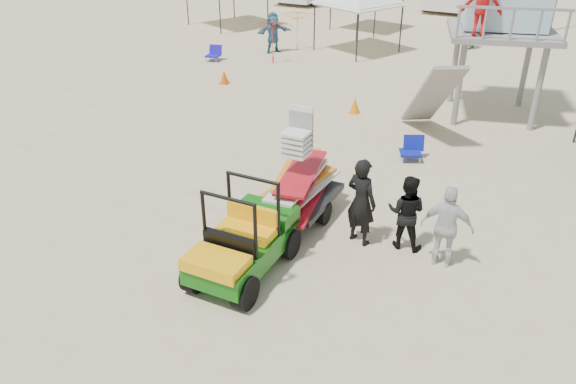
% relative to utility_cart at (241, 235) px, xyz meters
% --- Properties ---
extents(ground, '(140.00, 140.00, 0.00)m').
position_rel_utility_cart_xyz_m(ground, '(-0.11, -1.92, -0.83)').
color(ground, beige).
rests_on(ground, ground).
extents(utility_cart, '(1.27, 2.37, 1.78)m').
position_rel_utility_cart_xyz_m(utility_cart, '(0.00, 0.00, 0.00)').
color(utility_cart, '#0F590E').
rests_on(utility_cart, ground).
extents(surf_trailer, '(1.37, 2.44, 2.21)m').
position_rel_utility_cart_xyz_m(surf_trailer, '(0.01, 2.33, 0.08)').
color(surf_trailer, black).
rests_on(surf_trailer, ground).
extents(man_left, '(0.76, 0.61, 1.83)m').
position_rel_utility_cart_xyz_m(man_left, '(1.52, 2.03, 0.09)').
color(man_left, black).
rests_on(man_left, ground).
extents(man_mid, '(0.80, 0.65, 1.56)m').
position_rel_utility_cart_xyz_m(man_mid, '(2.37, 2.28, -0.05)').
color(man_mid, black).
rests_on(man_mid, ground).
extents(man_right, '(1.01, 0.52, 1.65)m').
position_rel_utility_cart_xyz_m(man_right, '(3.22, 2.03, -0.00)').
color(man_right, silver).
rests_on(man_right, ground).
extents(umbrella_a, '(2.20, 2.23, 1.77)m').
position_rel_utility_cart_xyz_m(umbrella_a, '(-6.64, 12.98, 0.06)').
color(umbrella_a, '#B01612').
rests_on(umbrella_a, ground).
extents(umbrella_b, '(2.36, 2.38, 1.74)m').
position_rel_utility_cart_xyz_m(umbrella_b, '(-6.79, 15.50, 0.04)').
color(umbrella_b, '#F6A315').
rests_on(umbrella_b, ground).
extents(cone_near, '(0.34, 0.34, 0.50)m').
position_rel_utility_cart_xyz_m(cone_near, '(-1.40, 9.05, -0.58)').
color(cone_near, orange).
rests_on(cone_near, ground).
extents(cone_far, '(0.34, 0.34, 0.50)m').
position_rel_utility_cart_xyz_m(cone_far, '(-6.87, 9.72, -0.58)').
color(cone_far, '#DC5006').
rests_on(cone_far, ground).
extents(beach_chair_a, '(0.64, 0.69, 0.64)m').
position_rel_utility_cart_xyz_m(beach_chair_a, '(-9.07, 12.25, -0.52)').
color(beach_chair_a, '#1A10B5').
rests_on(beach_chair_a, ground).
extents(beach_chair_b, '(0.70, 0.78, 0.64)m').
position_rel_utility_cart_xyz_m(beach_chair_b, '(1.27, 6.43, -0.52)').
color(beach_chair_b, '#0D1795').
rests_on(beach_chair_b, ground).
extents(distant_beachgoers, '(19.11, 18.65, 1.78)m').
position_rel_utility_cart_xyz_m(distant_beachgoers, '(0.07, 16.67, 0.02)').
color(distant_beachgoers, teal).
rests_on(distant_beachgoers, ground).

